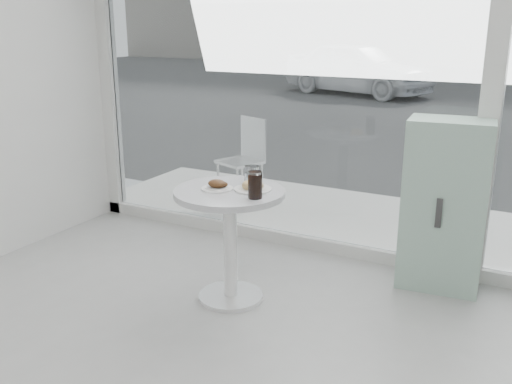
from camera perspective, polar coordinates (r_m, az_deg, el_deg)
The scene contains 12 objects.
storefront at distance 4.30m, azimuth 11.83°, elevation 15.05°, with size 5.00×0.14×3.00m.
main_table at distance 3.73m, azimuth -2.63°, elevation -3.01°, with size 0.72×0.72×0.77m.
patio_deck at distance 5.39m, azimuth 12.45°, elevation -3.04°, with size 5.60×1.60×0.05m, color silver.
street at distance 17.27m, azimuth 23.81°, elevation 9.24°, with size 40.00×24.00×0.00m, color #363636.
mint_cabinet at distance 4.13m, azimuth 18.31°, elevation -1.26°, with size 0.58×0.42×1.19m.
patio_chair at distance 5.70m, azimuth -1.08°, elevation 3.74°, with size 0.48×0.48×0.85m.
car_white at distance 15.21m, azimuth 10.11°, elevation 12.12°, with size 1.60×3.97×1.35m, color white.
plate_fritter at distance 3.67m, azimuth -3.86°, elevation 0.63°, with size 0.20×0.20×0.07m.
plate_donut at distance 3.65m, azimuth -0.32°, elevation 0.51°, with size 0.24×0.24×0.06m.
water_tumbler_a at distance 3.84m, azimuth -0.66°, elevation 1.75°, with size 0.07×0.07×0.11m.
water_tumbler_b at distance 3.77m, azimuth -0.23°, elevation 1.57°, with size 0.08×0.08×0.13m.
cola_glass at distance 3.47m, azimuth -0.09°, elevation 0.66°, with size 0.09×0.09×0.17m.
Camera 1 is at (1.30, -1.12, 1.80)m, focal length 40.00 mm.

